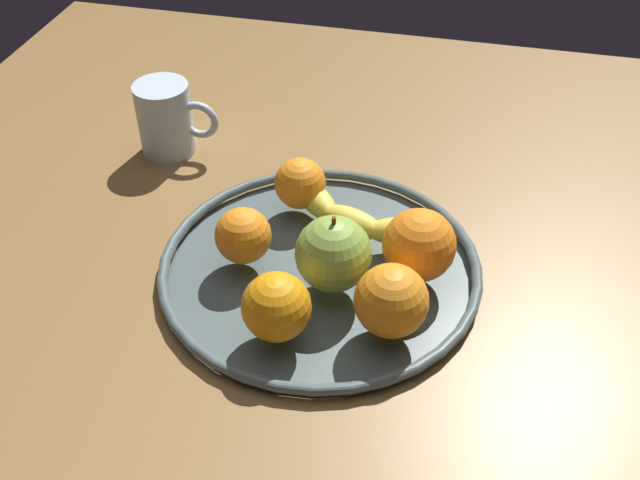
% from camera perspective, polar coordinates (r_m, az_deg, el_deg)
% --- Properties ---
extents(ground_plane, '(1.23, 1.23, 0.04)m').
position_cam_1_polar(ground_plane, '(0.84, 0.00, -3.51)').
color(ground_plane, olive).
extents(fruit_bowl, '(0.36, 0.36, 0.02)m').
position_cam_1_polar(fruit_bowl, '(0.82, 0.00, -2.05)').
color(fruit_bowl, '#4B5B5A').
rests_on(fruit_bowl, ground_plane).
extents(banana, '(0.19, 0.10, 0.03)m').
position_cam_1_polar(banana, '(0.85, 2.98, 1.71)').
color(banana, yellow).
rests_on(banana, fruit_bowl).
extents(apple, '(0.08, 0.08, 0.09)m').
position_cam_1_polar(apple, '(0.76, 1.03, -1.06)').
color(apple, '#86AC42').
rests_on(apple, fruit_bowl).
extents(orange_front_right, '(0.07, 0.07, 0.07)m').
position_cam_1_polar(orange_front_right, '(0.72, -3.36, -5.13)').
color(orange_front_right, orange).
rests_on(orange_front_right, fruit_bowl).
extents(orange_back_right, '(0.08, 0.08, 0.08)m').
position_cam_1_polar(orange_back_right, '(0.78, 7.61, -0.39)').
color(orange_back_right, orange).
rests_on(orange_back_right, fruit_bowl).
extents(orange_front_left, '(0.06, 0.06, 0.06)m').
position_cam_1_polar(orange_front_left, '(0.80, -5.92, 0.34)').
color(orange_front_left, orange).
rests_on(orange_front_left, fruit_bowl).
extents(orange_center, '(0.07, 0.07, 0.07)m').
position_cam_1_polar(orange_center, '(0.72, 5.49, -4.66)').
color(orange_center, orange).
rests_on(orange_center, fruit_bowl).
extents(orange_back_left, '(0.06, 0.06, 0.06)m').
position_cam_1_polar(orange_back_left, '(0.87, -1.53, 4.36)').
color(orange_back_left, orange).
rests_on(orange_back_left, fruit_bowl).
extents(ambient_mug, '(0.11, 0.07, 0.10)m').
position_cam_1_polar(ambient_mug, '(1.01, -11.67, 9.08)').
color(ambient_mug, silver).
rests_on(ambient_mug, ground_plane).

